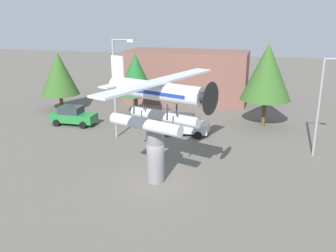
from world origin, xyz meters
The scene contains 11 objects.
ground_plane centered at (0.00, 0.00, 0.00)m, with size 140.00×140.00×0.00m, color #605B54.
display_pedestal centered at (0.00, 0.00, 1.82)m, with size 1.10×1.10×3.63m, color slate.
floatplane_monument centered at (0.12, -0.04, 5.30)m, with size 7.20×10.20×4.00m.
car_near_green centered at (-10.96, 9.59, 0.88)m, with size 4.20×2.02×1.76m.
car_mid_silver centered at (-0.32, 9.48, 0.88)m, with size 4.20×2.02×1.76m.
streetlight_primary centered at (-5.47, 7.30, 4.73)m, with size 1.84×0.28×8.19m.
streetlight_secondary centered at (10.23, 7.15, 4.23)m, with size 1.84×0.28×7.20m.
storefront_building centered at (-2.82, 22.00, 2.93)m, with size 14.06×6.12×5.86m, color brown.
tree_west centered at (-14.96, 14.33, 3.93)m, with size 4.04×4.04×6.18m.
tree_east centered at (-6.34, 14.20, 4.23)m, with size 3.71×3.71×6.31m.
tree_center_back centered at (6.28, 13.83, 5.03)m, with size 4.54×4.54×7.56m.
Camera 1 is at (6.17, -20.22, 10.21)m, focal length 39.42 mm.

